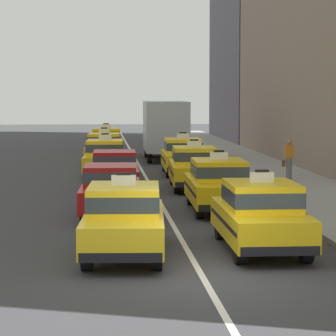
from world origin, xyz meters
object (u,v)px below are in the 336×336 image
object	(u,v)px
taxi_left_sixth	(106,141)
pedestrian_mid_block	(289,159)
taxi_right_second	(218,184)
taxi_right_fourth	(183,155)
taxi_left_nearest	(124,219)
taxi_left_fourth	(105,157)
box_truck_right_fifth	(165,128)
taxi_right_nearest	(261,214)
sedan_left_third	(114,170)
taxi_right_third	(194,167)
taxi_left_fifth	(104,148)
sedan_left_second	(111,189)

from	to	relation	value
taxi_left_sixth	pedestrian_mid_block	bearing A→B (deg)	-63.02
taxi_right_second	taxi_right_fourth	xyz separation A→B (m)	(0.09, 11.69, 0.00)
taxi_left_sixth	taxi_left_nearest	bearing A→B (deg)	-89.82
taxi_left_fourth	box_truck_right_fifth	xyz separation A→B (m)	(3.42, 9.11, 0.90)
pedestrian_mid_block	taxi_right_fourth	bearing A→B (deg)	137.25
taxi_right_nearest	sedan_left_third	bearing A→B (deg)	105.56
sedan_left_third	taxi_right_third	distance (m)	3.23
taxi_right_nearest	taxi_right_second	distance (m)	6.46
taxi_right_fourth	taxi_left_fifth	bearing A→B (deg)	124.65
sedan_left_third	box_truck_right_fifth	bearing A→B (deg)	78.12
sedan_left_second	taxi_right_fourth	bearing A→B (deg)	74.19
sedan_left_third	taxi_left_fourth	size ratio (longest dim) A/B	0.93
taxi_right_fourth	taxi_right_third	bearing A→B (deg)	-91.56
sedan_left_third	taxi_left_fourth	xyz separation A→B (m)	(-0.29, 5.76, 0.03)
taxi_left_nearest	taxi_right_nearest	size ratio (longest dim) A/B	1.02
taxi_left_fourth	taxi_left_sixth	world-z (taller)	same
taxi_left_sixth	taxi_right_third	xyz separation A→B (m)	(3.25, -16.60, 0.00)
taxi_left_fourth	taxi_left_fifth	distance (m)	5.91
taxi_left_fifth	taxi_right_second	bearing A→B (deg)	-78.38
sedan_left_third	pedestrian_mid_block	distance (m)	7.85
taxi_right_third	taxi_right_fourth	world-z (taller)	same
sedan_left_third	taxi_right_fourth	bearing A→B (deg)	63.31
taxi_right_nearest	taxi_right_second	bearing A→B (deg)	90.48
taxi_left_nearest	box_truck_right_fifth	xyz separation A→B (m)	(3.16, 26.90, 0.90)
taxi_right_nearest	sedan_left_second	bearing A→B (deg)	121.31
taxi_left_nearest	sedan_left_second	world-z (taller)	taxi_left_nearest
taxi_left_fifth	taxi_left_sixth	bearing A→B (deg)	88.49
sedan_left_second	taxi_left_fourth	distance (m)	11.67
taxi_right_nearest	pedestrian_mid_block	xyz separation A→B (m)	(4.11, 14.39, 0.10)
taxi_left_nearest	pedestrian_mid_block	world-z (taller)	taxi_left_nearest
taxi_left_nearest	taxi_right_second	distance (m)	7.58
box_truck_right_fifth	sedan_left_third	bearing A→B (deg)	-101.88
taxi_left_nearest	sedan_left_third	xyz separation A→B (m)	(0.03, 12.03, -0.03)
taxi_left_nearest	taxi_right_third	xyz separation A→B (m)	(3.16, 12.87, 0.00)
sedan_left_second	box_truck_right_fifth	size ratio (longest dim) A/B	0.62
box_truck_right_fifth	taxi_left_fifth	bearing A→B (deg)	-136.77
taxi_left_sixth	pedestrian_mid_block	distance (m)	16.47
box_truck_right_fifth	pedestrian_mid_block	xyz separation A→B (m)	(4.22, -12.11, -0.80)
box_truck_right_fifth	taxi_left_sixth	bearing A→B (deg)	141.69
taxi_left_sixth	taxi_right_fourth	world-z (taller)	same
pedestrian_mid_block	sedan_left_third	bearing A→B (deg)	-159.40
taxi_right_third	box_truck_right_fifth	distance (m)	14.06
taxi_right_nearest	taxi_right_fourth	size ratio (longest dim) A/B	0.99
taxi_left_fourth	taxi_right_second	bearing A→B (deg)	-72.37
sedan_left_second	taxi_right_fourth	size ratio (longest dim) A/B	0.95
sedan_left_second	taxi_left_fourth	bearing A→B (deg)	90.24
taxi_left_sixth	taxi_right_third	world-z (taller)	same
taxi_left_fourth	box_truck_right_fifth	bearing A→B (deg)	69.44
sedan_left_third	taxi_right_nearest	bearing A→B (deg)	-74.44
taxi_right_fourth	pedestrian_mid_block	bearing A→B (deg)	-42.75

